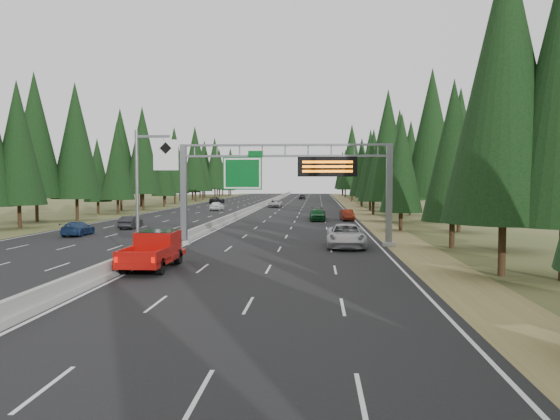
{
  "coord_description": "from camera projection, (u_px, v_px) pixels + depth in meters",
  "views": [
    {
      "loc": [
        10.72,
        -6.89,
        5.03
      ],
      "look_at": [
        8.9,
        20.0,
        3.6
      ],
      "focal_mm": 35.0,
      "sensor_mm": 36.0,
      "label": 1
    }
  ],
  "objects": [
    {
      "name": "road",
      "position": [
        250.0,
        212.0,
        87.56
      ],
      "size": [
        32.0,
        260.0,
        0.08
      ],
      "primitive_type": "cube",
      "color": "black",
      "rests_on": "ground"
    },
    {
      "name": "shoulder_right",
      "position": [
        362.0,
        213.0,
        86.35
      ],
      "size": [
        3.6,
        260.0,
        0.06
      ],
      "primitive_type": "cube",
      "color": "olive",
      "rests_on": "ground"
    },
    {
      "name": "shoulder_left",
      "position": [
        142.0,
        212.0,
        88.76
      ],
      "size": [
        3.6,
        260.0,
        0.06
      ],
      "primitive_type": "cube",
      "color": "#414B23",
      "rests_on": "ground"
    },
    {
      "name": "median_barrier",
      "position": [
        250.0,
        210.0,
        87.54
      ],
      "size": [
        0.7,
        260.0,
        0.85
      ],
      "color": "gray",
      "rests_on": "road"
    },
    {
      "name": "sign_gantry",
      "position": [
        293.0,
        178.0,
        41.72
      ],
      "size": [
        16.75,
        0.98,
        7.8
      ],
      "color": "slate",
      "rests_on": "road"
    },
    {
      "name": "hov_sign_pole",
      "position": [
        146.0,
        186.0,
        32.44
      ],
      "size": [
        2.8,
        0.5,
        8.0
      ],
      "color": "slate",
      "rests_on": "road"
    },
    {
      "name": "tree_row_right",
      "position": [
        396.0,
        152.0,
        78.36
      ],
      "size": [
        12.34,
        243.59,
        18.85
      ],
      "color": "black",
      "rests_on": "ground"
    },
    {
      "name": "tree_row_left",
      "position": [
        103.0,
        152.0,
        83.39
      ],
      "size": [
        12.5,
        241.43,
        18.95
      ],
      "color": "black",
      "rests_on": "ground"
    },
    {
      "name": "silver_minivan",
      "position": [
        346.0,
        236.0,
        40.89
      ],
      "size": [
        3.01,
        6.27,
        1.72
      ],
      "primitive_type": "imported",
      "rotation": [
        0.0,
        0.0,
        -0.02
      ],
      "color": "#BABABF",
      "rests_on": "road"
    },
    {
      "name": "red_pickup",
      "position": [
        156.0,
        248.0,
        31.24
      ],
      "size": [
        2.26,
        6.33,
        2.06
      ],
      "color": "black",
      "rests_on": "road"
    },
    {
      "name": "car_ahead_green",
      "position": [
        317.0,
        214.0,
        67.99
      ],
      "size": [
        2.09,
        4.75,
        1.59
      ],
      "primitive_type": "imported",
      "rotation": [
        0.0,
        0.0,
        0.05
      ],
      "color": "#114E21",
      "rests_on": "road"
    },
    {
      "name": "car_ahead_dkred",
      "position": [
        347.0,
        215.0,
        68.57
      ],
      "size": [
        1.82,
        4.32,
        1.39
      ],
      "primitive_type": "imported",
      "rotation": [
        0.0,
        0.0,
        0.08
      ],
      "color": "#5E1A0D",
      "rests_on": "road"
    },
    {
      "name": "car_ahead_dkgrey",
      "position": [
        318.0,
        213.0,
        72.06
      ],
      "size": [
        2.1,
        4.98,
        1.43
      ],
      "primitive_type": "imported",
      "rotation": [
        0.0,
        0.0,
        0.02
      ],
      "color": "black",
      "rests_on": "road"
    },
    {
      "name": "car_ahead_white",
      "position": [
        275.0,
        203.0,
        103.98
      ],
      "size": [
        2.55,
        5.19,
        1.42
      ],
      "primitive_type": "imported",
      "rotation": [
        0.0,
        0.0,
        -0.04
      ],
      "color": "#B4B4B4",
      "rests_on": "road"
    },
    {
      "name": "car_ahead_far",
      "position": [
        302.0,
        197.0,
        149.64
      ],
      "size": [
        1.71,
        4.09,
        1.38
      ],
      "primitive_type": "imported",
      "rotation": [
        0.0,
        0.0,
        -0.02
      ],
      "color": "black",
      "rests_on": "road"
    },
    {
      "name": "car_onc_near",
      "position": [
        131.0,
        222.0,
        56.91
      ],
      "size": [
        1.43,
        4.03,
        1.33
      ],
      "primitive_type": "imported",
      "rotation": [
        0.0,
        0.0,
        3.15
      ],
      "color": "black",
      "rests_on": "road"
    },
    {
      "name": "car_onc_blue",
      "position": [
        78.0,
        228.0,
        49.61
      ],
      "size": [
        1.95,
        4.51,
        1.29
      ],
      "primitive_type": "imported",
      "rotation": [
        0.0,
        0.0,
        3.17
      ],
      "color": "navy",
      "rests_on": "road"
    },
    {
      "name": "car_onc_white",
      "position": [
        217.0,
        206.0,
        92.81
      ],
      "size": [
        2.07,
        4.51,
        1.5
      ],
      "primitive_type": "imported",
      "rotation": [
        0.0,
        0.0,
        3.07
      ],
      "color": "white",
      "rests_on": "road"
    },
    {
      "name": "car_onc_far",
      "position": [
        217.0,
        200.0,
        122.49
      ],
      "size": [
        2.8,
        5.51,
        1.49
      ],
      "primitive_type": "imported",
      "rotation": [
        0.0,
        0.0,
        3.08
      ],
      "color": "black",
      "rests_on": "road"
    }
  ]
}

